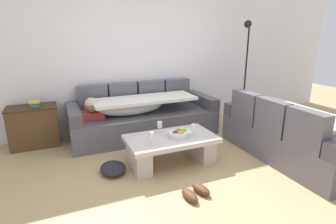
{
  "coord_description": "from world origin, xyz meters",
  "views": [
    {
      "loc": [
        -1.5,
        -2.59,
        1.71
      ],
      "look_at": [
        0.05,
        1.03,
        0.55
      ],
      "focal_mm": 28.51,
      "sensor_mm": 36.0,
      "label": 1
    }
  ],
  "objects_px": {
    "pair_of_shoes": "(195,192)",
    "floor_lamp": "(245,65)",
    "couch_near_window": "(289,135)",
    "side_cabinet": "(34,126)",
    "couch_along_wall": "(141,117)",
    "crumpled_garment": "(113,168)",
    "wine_glass_near_right": "(194,128)",
    "open_magazine": "(181,132)",
    "book_stack_on_cabinet": "(35,103)",
    "coffee_table": "(171,146)",
    "wine_glass_far_back": "(160,125)",
    "wine_glass_near_left": "(151,136)",
    "fruit_bowl": "(179,134)"
  },
  "relations": [
    {
      "from": "wine_glass_near_left",
      "to": "wine_glass_far_back",
      "type": "xyz_separation_m",
      "value": [
        0.24,
        0.33,
        0.0
      ]
    },
    {
      "from": "fruit_bowl",
      "to": "open_magazine",
      "type": "relative_size",
      "value": 1.0
    },
    {
      "from": "wine_glass_far_back",
      "to": "crumpled_garment",
      "type": "relative_size",
      "value": 0.42
    },
    {
      "from": "couch_along_wall",
      "to": "wine_glass_near_right",
      "type": "xyz_separation_m",
      "value": [
        0.34,
        -1.25,
        0.17
      ]
    },
    {
      "from": "wine_glass_near_right",
      "to": "floor_lamp",
      "type": "distance_m",
      "value": 2.27
    },
    {
      "from": "fruit_bowl",
      "to": "pair_of_shoes",
      "type": "relative_size",
      "value": 0.83
    },
    {
      "from": "wine_glass_far_back",
      "to": "side_cabinet",
      "type": "relative_size",
      "value": 0.23
    },
    {
      "from": "fruit_bowl",
      "to": "pair_of_shoes",
      "type": "height_order",
      "value": "fruit_bowl"
    },
    {
      "from": "coffee_table",
      "to": "open_magazine",
      "type": "xyz_separation_m",
      "value": [
        0.2,
        0.1,
        0.15
      ]
    },
    {
      "from": "couch_near_window",
      "to": "open_magazine",
      "type": "distance_m",
      "value": 1.52
    },
    {
      "from": "floor_lamp",
      "to": "crumpled_garment",
      "type": "relative_size",
      "value": 4.88
    },
    {
      "from": "couch_near_window",
      "to": "side_cabinet",
      "type": "height_order",
      "value": "couch_near_window"
    },
    {
      "from": "wine_glass_near_left",
      "to": "wine_glass_near_right",
      "type": "distance_m",
      "value": 0.62
    },
    {
      "from": "crumpled_garment",
      "to": "wine_glass_near_right",
      "type": "bearing_deg",
      "value": -6.55
    },
    {
      "from": "fruit_bowl",
      "to": "wine_glass_far_back",
      "type": "bearing_deg",
      "value": 128.07
    },
    {
      "from": "wine_glass_near_left",
      "to": "open_magazine",
      "type": "relative_size",
      "value": 0.59
    },
    {
      "from": "couch_along_wall",
      "to": "floor_lamp",
      "type": "relative_size",
      "value": 1.26
    },
    {
      "from": "open_magazine",
      "to": "book_stack_on_cabinet",
      "type": "relative_size",
      "value": 1.31
    },
    {
      "from": "wine_glass_near_right",
      "to": "coffee_table",
      "type": "bearing_deg",
      "value": 162.78
    },
    {
      "from": "book_stack_on_cabinet",
      "to": "floor_lamp",
      "type": "distance_m",
      "value": 3.8
    },
    {
      "from": "couch_near_window",
      "to": "side_cabinet",
      "type": "xyz_separation_m",
      "value": [
        -3.34,
        1.87,
        -0.02
      ]
    },
    {
      "from": "floor_lamp",
      "to": "fruit_bowl",
      "type": "bearing_deg",
      "value": -149.13
    },
    {
      "from": "floor_lamp",
      "to": "couch_along_wall",
      "type": "bearing_deg",
      "value": 179.79
    },
    {
      "from": "pair_of_shoes",
      "to": "floor_lamp",
      "type": "bearing_deg",
      "value": 42.41
    },
    {
      "from": "book_stack_on_cabinet",
      "to": "crumpled_garment",
      "type": "xyz_separation_m",
      "value": [
        0.88,
        -1.35,
        -0.62
      ]
    },
    {
      "from": "side_cabinet",
      "to": "crumpled_garment",
      "type": "xyz_separation_m",
      "value": [
        0.94,
        -1.35,
        -0.26
      ]
    },
    {
      "from": "open_magazine",
      "to": "crumpled_garment",
      "type": "xyz_separation_m",
      "value": [
        -1.0,
        -0.07,
        -0.33
      ]
    },
    {
      "from": "couch_near_window",
      "to": "book_stack_on_cabinet",
      "type": "bearing_deg",
      "value": 60.28
    },
    {
      "from": "side_cabinet",
      "to": "crumpled_garment",
      "type": "bearing_deg",
      "value": -55.21
    },
    {
      "from": "couch_along_wall",
      "to": "open_magazine",
      "type": "xyz_separation_m",
      "value": [
        0.25,
        -1.06,
        0.06
      ]
    },
    {
      "from": "floor_lamp",
      "to": "open_magazine",
      "type": "bearing_deg",
      "value": -150.95
    },
    {
      "from": "fruit_bowl",
      "to": "open_magazine",
      "type": "xyz_separation_m",
      "value": [
        0.11,
        0.14,
        -0.04
      ]
    },
    {
      "from": "book_stack_on_cabinet",
      "to": "crumpled_garment",
      "type": "height_order",
      "value": "book_stack_on_cabinet"
    },
    {
      "from": "coffee_table",
      "to": "wine_glass_near_left",
      "type": "distance_m",
      "value": 0.44
    },
    {
      "from": "side_cabinet",
      "to": "floor_lamp",
      "type": "height_order",
      "value": "floor_lamp"
    },
    {
      "from": "coffee_table",
      "to": "wine_glass_far_back",
      "type": "bearing_deg",
      "value": 113.82
    },
    {
      "from": "coffee_table",
      "to": "side_cabinet",
      "type": "bearing_deg",
      "value": 141.39
    },
    {
      "from": "couch_along_wall",
      "to": "side_cabinet",
      "type": "height_order",
      "value": "couch_along_wall"
    },
    {
      "from": "fruit_bowl",
      "to": "side_cabinet",
      "type": "relative_size",
      "value": 0.39
    },
    {
      "from": "book_stack_on_cabinet",
      "to": "crumpled_garment",
      "type": "bearing_deg",
      "value": -57.06
    },
    {
      "from": "couch_along_wall",
      "to": "wine_glass_near_right",
      "type": "distance_m",
      "value": 1.3
    },
    {
      "from": "side_cabinet",
      "to": "floor_lamp",
      "type": "bearing_deg",
      "value": -3.48
    },
    {
      "from": "couch_near_window",
      "to": "wine_glass_near_left",
      "type": "bearing_deg",
      "value": 79.8
    },
    {
      "from": "couch_along_wall",
      "to": "wine_glass_far_back",
      "type": "xyz_separation_m",
      "value": [
        -0.04,
        -0.96,
        0.17
      ]
    },
    {
      "from": "coffee_table",
      "to": "wine_glass_far_back",
      "type": "relative_size",
      "value": 7.23
    },
    {
      "from": "wine_glass_near_left",
      "to": "book_stack_on_cabinet",
      "type": "height_order",
      "value": "book_stack_on_cabinet"
    },
    {
      "from": "fruit_bowl",
      "to": "side_cabinet",
      "type": "height_order",
      "value": "side_cabinet"
    },
    {
      "from": "wine_glass_far_back",
      "to": "book_stack_on_cabinet",
      "type": "xyz_separation_m",
      "value": [
        -1.59,
        1.2,
        0.19
      ]
    },
    {
      "from": "floor_lamp",
      "to": "pair_of_shoes",
      "type": "height_order",
      "value": "floor_lamp"
    },
    {
      "from": "wine_glass_far_back",
      "to": "pair_of_shoes",
      "type": "xyz_separation_m",
      "value": [
        0.01,
        -1.02,
        -0.45
      ]
    }
  ]
}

